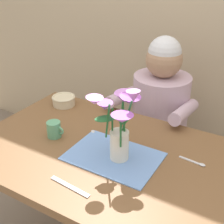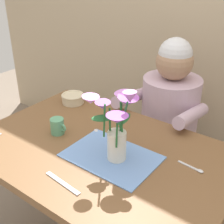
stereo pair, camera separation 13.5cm
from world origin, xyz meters
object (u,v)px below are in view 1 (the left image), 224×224
at_px(flower_vase, 120,121).
at_px(ceramic_mug, 54,129).
at_px(seated_person, 158,126).
at_px(dinner_knife, 70,186).
at_px(ceramic_bowl, 64,100).

height_order(flower_vase, ceramic_mug, flower_vase).
bearing_deg(seated_person, dinner_knife, -88.15).
xyz_separation_m(seated_person, ceramic_bowl, (-0.47, -0.34, 0.21)).
xyz_separation_m(seated_person, flower_vase, (0.07, -0.63, 0.36)).
bearing_deg(flower_vase, seated_person, 96.01).
relative_size(ceramic_bowl, ceramic_mug, 1.46).
relative_size(seated_person, flower_vase, 3.40).
bearing_deg(dinner_knife, flower_vase, 80.05).
height_order(dinner_knife, ceramic_mug, ceramic_mug).
xyz_separation_m(flower_vase, dinner_knife, (-0.07, -0.26, -0.18)).
height_order(ceramic_bowl, ceramic_mug, ceramic_mug).
bearing_deg(dinner_knife, ceramic_bowl, 135.42).
distance_m(dinner_knife, ceramic_mug, 0.38).
distance_m(seated_person, dinner_knife, 0.91).
distance_m(seated_person, flower_vase, 0.73).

